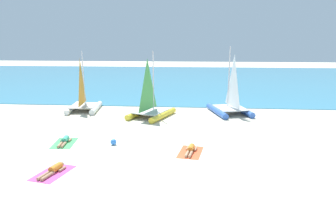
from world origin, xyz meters
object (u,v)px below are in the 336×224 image
(sailboat_blue, at_px, (230,104))
(sailboat_white, at_px, (84,102))
(sailboat_yellow, at_px, (151,107))
(towel_left, at_px, (64,143))
(sunbather_middle, at_px, (54,170))
(beach_ball, at_px, (113,142))
(sunbather_left, at_px, (65,141))
(sunbather_right, at_px, (191,149))
(towel_middle, at_px, (53,173))
(towel_right, at_px, (190,152))

(sailboat_blue, xyz_separation_m, sailboat_white, (-11.61, 0.02, -0.05))
(sailboat_yellow, height_order, towel_left, sailboat_yellow)
(sunbather_middle, xyz_separation_m, beach_ball, (1.63, 3.78, 0.03))
(sailboat_blue, relative_size, sunbather_left, 3.25)
(sailboat_yellow, relative_size, sunbather_middle, 3.09)
(sunbather_left, height_order, beach_ball, beach_ball)
(sailboat_white, bearing_deg, sunbather_middle, -83.25)
(sunbather_right, xyz_separation_m, beach_ball, (-4.19, 0.75, 0.03))
(towel_middle, bearing_deg, sailboat_blue, 53.61)
(sailboat_yellow, xyz_separation_m, towel_right, (3.05, -7.21, -0.71))
(towel_right, bearing_deg, beach_ball, 169.00)
(sunbather_left, height_order, towel_middle, sunbather_left)
(sunbather_left, bearing_deg, sailboat_blue, 31.13)
(towel_middle, height_order, sunbather_middle, sunbather_middle)
(sunbather_right, distance_m, beach_ball, 4.26)
(sailboat_blue, xyz_separation_m, sunbather_middle, (-8.71, -11.78, -0.63))
(sailboat_white, relative_size, towel_right, 2.49)
(sailboat_blue, xyz_separation_m, sunbather_right, (-2.90, -8.75, -0.63))
(sailboat_blue, height_order, beach_ball, sailboat_blue)
(sailboat_white, xyz_separation_m, towel_middle, (2.88, -11.87, -0.70))
(sailboat_blue, xyz_separation_m, towel_middle, (-8.73, -11.84, -0.75))
(towel_left, height_order, sunbather_right, sunbather_right)
(towel_left, distance_m, beach_ball, 2.77)
(sailboat_blue, relative_size, sailboat_white, 1.08)
(sailboat_yellow, distance_m, sailboat_white, 5.89)
(sailboat_blue, relative_size, towel_left, 2.68)
(sailboat_white, distance_m, sunbather_right, 12.38)
(towel_left, bearing_deg, sunbather_middle, -73.19)
(sunbather_right, bearing_deg, sunbather_left, -178.10)
(sailboat_yellow, xyz_separation_m, sailboat_white, (-5.66, 1.63, -0.01))
(sailboat_blue, distance_m, sailboat_white, 11.61)
(sailboat_yellow, bearing_deg, towel_middle, -84.92)
(towel_middle, bearing_deg, sunbather_left, 106.21)
(sunbather_middle, relative_size, sunbather_right, 1.00)
(towel_right, bearing_deg, sailboat_white, 134.56)
(sailboat_blue, xyz_separation_m, beach_ball, (-7.09, -8.00, -0.60))
(sailboat_yellow, distance_m, towel_middle, 10.63)
(towel_left, height_order, towel_middle, same)
(sailboat_blue, bearing_deg, towel_right, -123.76)
(sunbather_middle, distance_m, sunbather_right, 6.56)
(sailboat_blue, relative_size, beach_ball, 15.81)
(towel_right, bearing_deg, towel_middle, -152.51)
(sunbather_middle, bearing_deg, towel_left, 118.79)
(sunbather_right, bearing_deg, sailboat_blue, 80.36)
(towel_left, height_order, sunbather_left, sunbather_left)
(towel_middle, relative_size, beach_ball, 5.90)
(sunbather_left, bearing_deg, towel_left, -90.00)
(towel_right, bearing_deg, sunbather_right, 81.32)
(sunbather_middle, height_order, sunbather_right, same)
(sailboat_yellow, xyz_separation_m, towel_middle, (-2.77, -10.24, -0.71))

